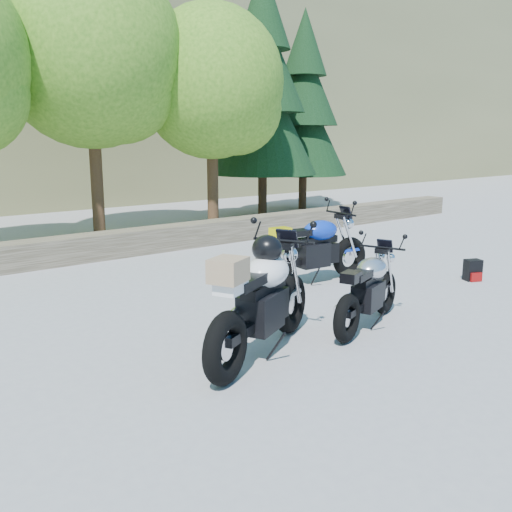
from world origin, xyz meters
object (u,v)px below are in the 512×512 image
at_px(white_bike, 261,299).
at_px(blue_bike, 314,250).
at_px(backpack, 473,270).
at_px(silver_bike, 368,291).

height_order(white_bike, blue_bike, white_bike).
relative_size(white_bike, backpack, 6.28).
xyz_separation_m(silver_bike, blue_bike, (1.01, 1.99, 0.08)).
bearing_deg(white_bike, backpack, -21.56).
distance_m(white_bike, blue_bike, 3.28).
height_order(silver_bike, white_bike, white_bike).
bearing_deg(silver_bike, blue_bike, 43.35).
xyz_separation_m(white_bike, backpack, (4.84, 0.38, -0.47)).
relative_size(white_bike, blue_bike, 0.99).
bearing_deg(blue_bike, backpack, -29.74).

